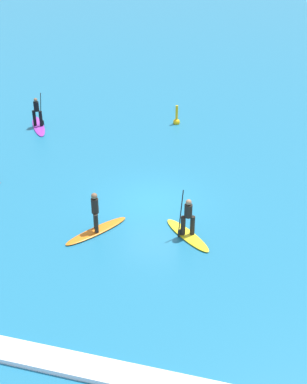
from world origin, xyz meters
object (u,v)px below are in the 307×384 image
(surfer_on_orange_board, at_px, (96,223))
(surfer_on_purple_board, at_px, (38,120))
(surfer_on_yellow_board, at_px, (188,227))
(marker_buoy, at_px, (177,120))

(surfer_on_orange_board, bearing_deg, surfer_on_purple_board, 70.04)
(surfer_on_purple_board, relative_size, surfer_on_orange_board, 1.02)
(surfer_on_yellow_board, height_order, surfer_on_orange_board, surfer_on_yellow_board)
(surfer_on_purple_board, distance_m, marker_buoy, 8.23)
(surfer_on_yellow_board, xyz_separation_m, marker_buoy, (-3.07, 11.40, -0.20))
(surfer_on_orange_board, relative_size, marker_buoy, 2.29)
(marker_buoy, bearing_deg, surfer_on_purple_board, -161.72)
(surfer_on_yellow_board, bearing_deg, marker_buoy, -32.72)
(marker_buoy, bearing_deg, surfer_on_yellow_board, -74.95)
(surfer_on_purple_board, xyz_separation_m, marker_buoy, (7.81, 2.58, -0.21))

